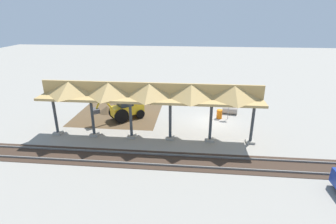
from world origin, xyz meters
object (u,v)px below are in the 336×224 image
object	(u,v)px
stop_sign	(229,105)
traffic_barrel	(219,114)
concrete_pipe	(230,110)
backhoe	(126,107)

from	to	relation	value
stop_sign	traffic_barrel	xyz separation A→B (m)	(0.84, -0.14, -1.04)
concrete_pipe	traffic_barrel	distance (m)	1.84
backhoe	concrete_pipe	xyz separation A→B (m)	(-10.57, -2.46, -0.90)
concrete_pipe	traffic_barrel	world-z (taller)	traffic_barrel
stop_sign	traffic_barrel	bearing A→B (deg)	-9.36
stop_sign	backhoe	bearing A→B (deg)	5.26
backhoe	traffic_barrel	bearing A→B (deg)	-173.44
stop_sign	concrete_pipe	distance (m)	1.93
backhoe	concrete_pipe	distance (m)	10.89
traffic_barrel	stop_sign	bearing A→B (deg)	170.64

